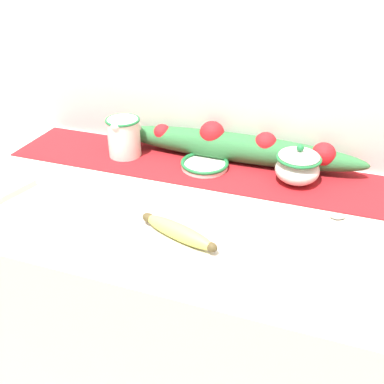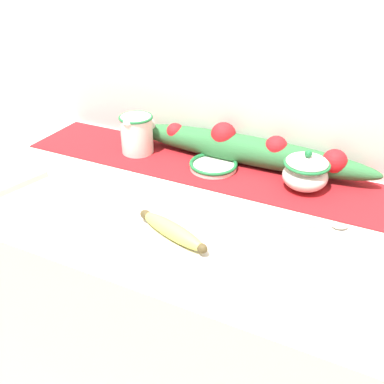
# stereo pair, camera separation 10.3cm
# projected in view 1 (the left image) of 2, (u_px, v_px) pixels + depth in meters

# --- Properties ---
(countertop) EXTENTS (1.44, 0.64, 0.93)m
(countertop) POSITION_uv_depth(u_px,v_px,m) (204.00, 335.00, 1.31)
(countertop) COLOR beige
(countertop) RESTS_ON ground_plane
(back_wall) EXTENTS (2.24, 0.04, 2.40)m
(back_wall) POSITION_uv_depth(u_px,v_px,m) (245.00, 64.00, 1.20)
(back_wall) COLOR silver
(back_wall) RESTS_ON ground_plane
(table_runner) EXTENTS (1.32, 0.23, 0.00)m
(table_runner) POSITION_uv_depth(u_px,v_px,m) (228.00, 171.00, 1.22)
(table_runner) COLOR #A8191E
(table_runner) RESTS_ON countertop
(cream_pitcher) EXTENTS (0.10, 0.12, 0.12)m
(cream_pitcher) POSITION_uv_depth(u_px,v_px,m) (124.00, 136.00, 1.28)
(cream_pitcher) COLOR white
(cream_pitcher) RESTS_ON countertop
(sugar_bowl) EXTENTS (0.12, 0.12, 0.11)m
(sugar_bowl) POSITION_uv_depth(u_px,v_px,m) (298.00, 166.00, 1.15)
(sugar_bowl) COLOR white
(sugar_bowl) RESTS_ON countertop
(small_dish) EXTENTS (0.14, 0.14, 0.02)m
(small_dish) POSITION_uv_depth(u_px,v_px,m) (205.00, 164.00, 1.24)
(small_dish) COLOR white
(small_dish) RESTS_ON countertop
(banana) EXTENTS (0.21, 0.10, 0.04)m
(banana) POSITION_uv_depth(u_px,v_px,m) (178.00, 232.00, 0.95)
(banana) COLOR #CCD156
(banana) RESTS_ON countertop
(spoon) EXTENTS (0.18, 0.09, 0.01)m
(spoon) POSITION_uv_depth(u_px,v_px,m) (332.00, 217.00, 1.02)
(spoon) COLOR #A89E89
(spoon) RESTS_ON countertop
(poinsettia_garland) EXTENTS (0.76, 0.09, 0.11)m
(poinsettia_garland) POSITION_uv_depth(u_px,v_px,m) (236.00, 146.00, 1.26)
(poinsettia_garland) COLOR #2D6B38
(poinsettia_garland) RESTS_ON countertop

